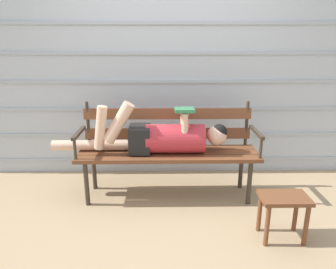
# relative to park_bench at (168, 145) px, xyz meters

# --- Properties ---
(ground_plane) EXTENTS (12.00, 12.00, 0.00)m
(ground_plane) POSITION_rel_park_bench_xyz_m (0.00, -0.21, -0.52)
(ground_plane) COLOR tan
(house_siding) EXTENTS (5.36, 0.08, 2.15)m
(house_siding) POSITION_rel_park_bench_xyz_m (0.00, 0.58, 0.55)
(house_siding) COLOR #B2BCC6
(house_siding) RESTS_ON ground
(park_bench) EXTENTS (1.75, 0.45, 0.93)m
(park_bench) POSITION_rel_park_bench_xyz_m (0.00, 0.00, 0.00)
(park_bench) COLOR brown
(park_bench) RESTS_ON ground
(reclining_person) EXTENTS (1.70, 0.28, 0.52)m
(reclining_person) POSITION_rel_park_bench_xyz_m (-0.06, -0.07, 0.11)
(reclining_person) COLOR #B72D38
(footstool) EXTENTS (0.37, 0.25, 0.37)m
(footstool) POSITION_rel_park_bench_xyz_m (0.89, -0.78, -0.24)
(footstool) COLOR brown
(footstool) RESTS_ON ground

